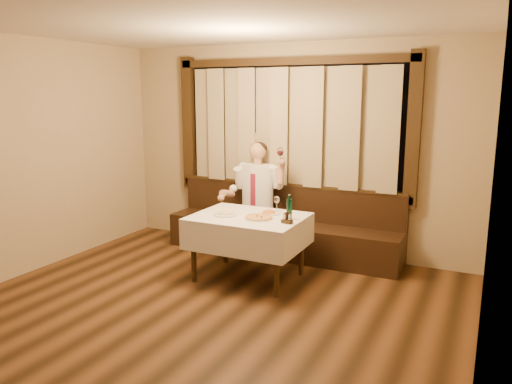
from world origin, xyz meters
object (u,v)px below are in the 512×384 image
at_px(dining_table, 248,225).
at_px(green_bottle, 289,209).
at_px(seated_man, 256,190).
at_px(banquette, 283,231).
at_px(pizza, 259,217).
at_px(cruet_caddy, 287,219).
at_px(pasta_red, 269,211).
at_px(pasta_cream, 225,212).

relative_size(dining_table, green_bottle, 4.47).
height_order(dining_table, seated_man, seated_man).
relative_size(banquette, pizza, 9.86).
bearing_deg(green_bottle, cruet_caddy, -75.04).
xyz_separation_m(banquette, cruet_caddy, (0.53, -1.14, 0.49)).
bearing_deg(pasta_red, dining_table, -132.70).
distance_m(banquette, cruet_caddy, 1.35).
height_order(pizza, cruet_caddy, cruet_caddy).
bearing_deg(pasta_cream, cruet_caddy, -2.47).
height_order(pizza, green_bottle, green_bottle).
bearing_deg(seated_man, pasta_cream, -84.06).
bearing_deg(cruet_caddy, pizza, -176.73).
relative_size(dining_table, cruet_caddy, 9.80).
relative_size(pizza, pasta_red, 1.28).
bearing_deg(pizza, seated_man, 117.70).
bearing_deg(banquette, dining_table, -90.00).
xyz_separation_m(dining_table, seated_man, (-0.36, 0.93, 0.21)).
relative_size(green_bottle, cruet_caddy, 2.19).
bearing_deg(seated_man, dining_table, -68.78).
bearing_deg(banquette, seated_man, -165.83).
height_order(pasta_cream, seated_man, seated_man).
xyz_separation_m(pasta_red, pasta_cream, (-0.43, -0.28, 0.00)).
height_order(banquette, pasta_red, banquette).
bearing_deg(pasta_cream, green_bottle, 11.27).
distance_m(pizza, pasta_cream, 0.42).
distance_m(dining_table, cruet_caddy, 0.56).
relative_size(pasta_red, green_bottle, 0.89).
relative_size(banquette, green_bottle, 11.27).
bearing_deg(pasta_cream, pizza, 2.16).
bearing_deg(pasta_cream, seated_man, 95.94).
bearing_deg(cruet_caddy, green_bottle, 116.00).
distance_m(pizza, seated_man, 1.14).
distance_m(dining_table, pasta_red, 0.29).
xyz_separation_m(dining_table, green_bottle, (0.48, 0.06, 0.23)).
xyz_separation_m(banquette, pasta_cream, (-0.26, -1.11, 0.48)).
xyz_separation_m(pasta_cream, cruet_caddy, (0.79, -0.03, 0.01)).
relative_size(pizza, cruet_caddy, 2.50).
xyz_separation_m(pizza, pasta_cream, (-0.42, -0.02, 0.02)).
distance_m(cruet_caddy, seated_man, 1.38).
bearing_deg(pizza, pasta_cream, -177.84).
bearing_deg(pizza, pasta_red, 87.82).
xyz_separation_m(green_bottle, cruet_caddy, (0.05, -0.18, -0.08)).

